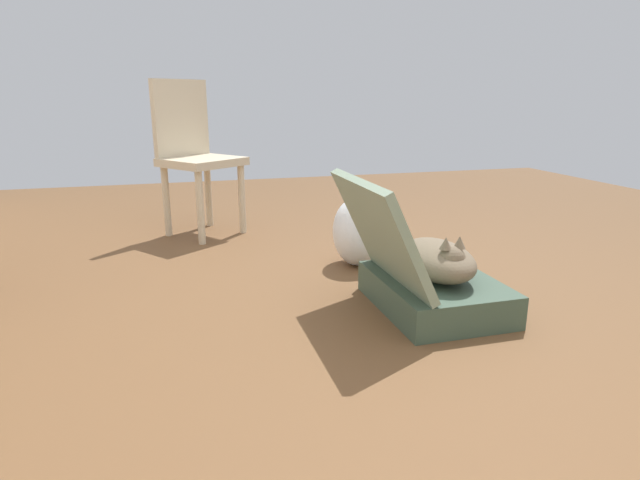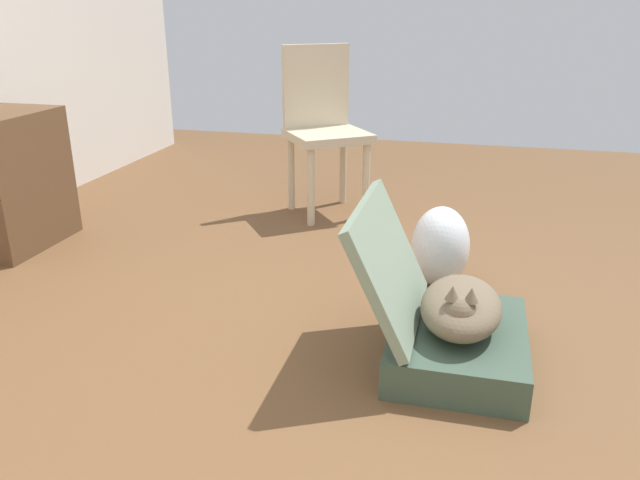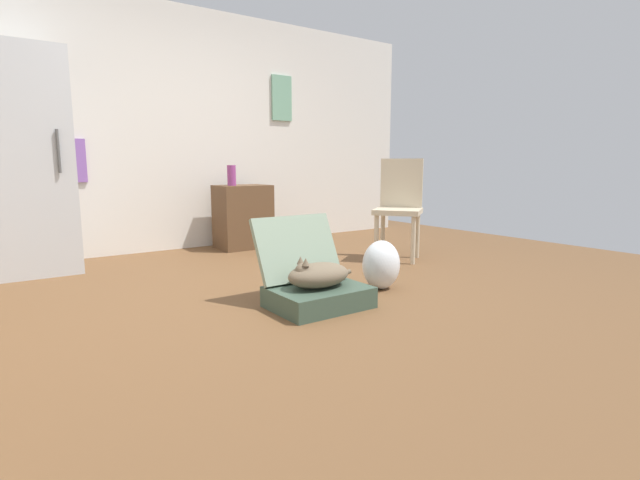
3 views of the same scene
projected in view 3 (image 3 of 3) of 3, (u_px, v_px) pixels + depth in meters
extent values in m
plane|color=brown|center=(277.00, 292.00, 3.56)|extent=(7.68, 7.68, 0.00)
cube|color=silver|center=(169.00, 130.00, 5.17)|extent=(6.40, 0.12, 2.60)
cube|color=#71A586|center=(282.00, 98.00, 5.83)|extent=(0.27, 0.02, 0.53)
cube|color=#8355A6|center=(71.00, 161.00, 4.60)|extent=(0.27, 0.02, 0.42)
cube|color=#384C3D|center=(319.00, 297.00, 3.16)|extent=(0.62, 0.47, 0.14)
cube|color=gray|center=(297.00, 248.00, 3.32)|extent=(0.62, 0.24, 0.44)
ellipsoid|color=brown|center=(319.00, 275.00, 3.13)|extent=(0.44, 0.28, 0.16)
sphere|color=brown|center=(303.00, 272.00, 3.06)|extent=(0.11, 0.11, 0.11)
cone|color=brown|center=(306.00, 262.00, 3.02)|extent=(0.05, 0.05, 0.05)
cone|color=brown|center=(301.00, 260.00, 3.07)|extent=(0.05, 0.05, 0.05)
cylinder|color=brown|center=(339.00, 276.00, 3.29)|extent=(0.20, 0.03, 0.07)
ellipsoid|color=silver|center=(381.00, 265.00, 3.61)|extent=(0.30, 0.26, 0.37)
cube|color=#B7BABC|center=(28.00, 163.00, 4.07)|extent=(0.65, 0.67, 1.89)
cylinder|color=#4C4C4C|center=(58.00, 151.00, 3.88)|extent=(0.02, 0.02, 0.35)
cube|color=brown|center=(243.00, 217.00, 5.36)|extent=(0.57, 0.41, 0.70)
cylinder|color=#8C387A|center=(232.00, 175.00, 5.18)|extent=(0.09, 0.09, 0.22)
cylinder|color=beige|center=(376.00, 239.00, 4.60)|extent=(0.04, 0.04, 0.45)
cylinder|color=beige|center=(413.00, 240.00, 4.50)|extent=(0.04, 0.04, 0.45)
cylinder|color=beige|center=(383.00, 234.00, 4.92)|extent=(0.04, 0.04, 0.45)
cylinder|color=beige|center=(417.00, 235.00, 4.81)|extent=(0.04, 0.04, 0.45)
cube|color=beige|center=(398.00, 211.00, 4.67)|extent=(0.59, 0.60, 0.05)
cube|color=beige|center=(401.00, 183.00, 4.80)|extent=(0.28, 0.36, 0.48)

